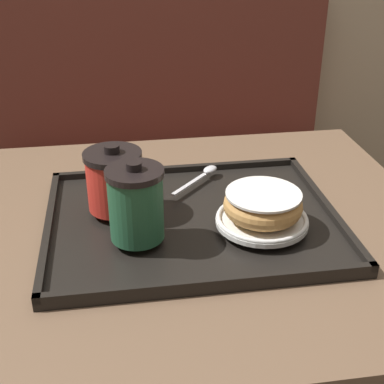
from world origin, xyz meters
name	(u,v)px	position (x,y,z in m)	size (l,w,h in m)	color
booth_bench	(167,199)	(0.02, 0.87, 0.32)	(1.14, 0.44, 1.00)	brown
cafe_table	(204,302)	(0.00, 0.00, 0.56)	(0.83, 0.77, 0.75)	brown
serving_tray	(192,221)	(-0.03, -0.01, 0.75)	(0.50, 0.39, 0.02)	black
coffee_cup_front	(136,203)	(-0.12, -0.07, 0.83)	(0.09, 0.09, 0.13)	#235638
coffee_cup_rear	(114,180)	(-0.16, 0.03, 0.82)	(0.10, 0.10, 0.12)	red
plate_with_chocolate_donut	(262,219)	(0.08, -0.06, 0.78)	(0.16, 0.16, 0.01)	white
donut_chocolate_glazed	(263,204)	(0.08, -0.06, 0.81)	(0.13, 0.13, 0.04)	tan
spoon	(204,173)	(0.02, 0.13, 0.77)	(0.11, 0.11, 0.01)	silver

